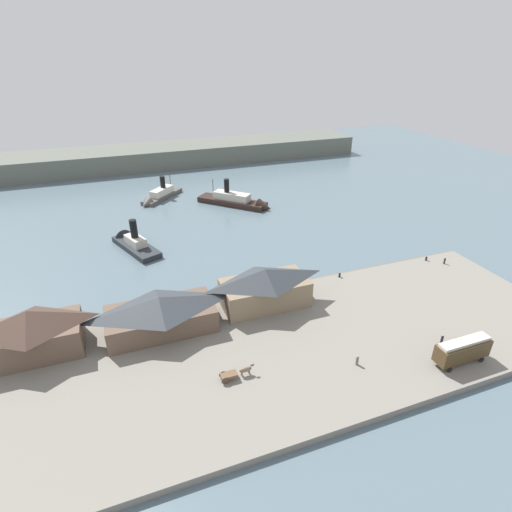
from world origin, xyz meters
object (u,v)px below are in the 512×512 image
at_px(ferry_shed_east_terminal, 160,313).
at_px(ferry_shed_west_terminal, 265,287).
at_px(pedestrian_near_west_shed, 445,261).
at_px(pedestrian_at_waters_edge, 357,361).
at_px(mooring_post_center_west, 340,275).
at_px(ferry_shed_central_terminal, 32,332).
at_px(ferry_mid_harbor, 239,201).
at_px(ferry_outer_harbor, 132,242).
at_px(mooring_post_west, 426,259).
at_px(street_tram, 463,349).
at_px(ferry_departing_north, 159,196).
at_px(pedestrian_walking_east, 442,339).
at_px(horse_cart, 236,373).

distance_m(ferry_shed_east_terminal, ferry_shed_west_terminal, 20.17).
relative_size(pedestrian_near_west_shed, pedestrian_at_waters_edge, 0.91).
xyz_separation_m(pedestrian_at_waters_edge, mooring_post_center_west, (11.79, 25.00, -0.36)).
xyz_separation_m(ferry_shed_central_terminal, ferry_shed_west_terminal, (40.43, 0.02, -0.22)).
relative_size(pedestrian_near_west_shed, ferry_mid_harbor, 0.07).
relative_size(ferry_shed_central_terminal, ferry_outer_harbor, 0.78).
bearing_deg(mooring_post_west, ferry_mid_harbor, 118.32).
bearing_deg(pedestrian_at_waters_edge, street_tram, -18.15).
bearing_deg(ferry_shed_east_terminal, street_tram, -30.20).
bearing_deg(street_tram, ferry_shed_east_terminal, 149.80).
distance_m(ferry_outer_harbor, ferry_departing_north, 36.20).
relative_size(ferry_shed_east_terminal, pedestrian_near_west_shed, 11.89).
bearing_deg(ferry_departing_north, pedestrian_walking_east, -69.97).
bearing_deg(pedestrian_at_waters_edge, ferry_departing_north, 100.74).
distance_m(mooring_post_center_west, ferry_departing_north, 74.52).
xyz_separation_m(street_tram, pedestrian_at_waters_edge, (-15.83, 5.19, -1.70)).
bearing_deg(ferry_shed_west_terminal, mooring_post_west, 4.87).
xyz_separation_m(mooring_post_west, ferry_outer_harbor, (-64.75, 34.62, -0.34)).
distance_m(mooring_post_west, mooring_post_center_west, 23.36).
bearing_deg(pedestrian_at_waters_edge, ferry_shed_central_terminal, 156.38).
xyz_separation_m(mooring_post_west, ferry_departing_north, (-52.87, 68.81, -0.27)).
xyz_separation_m(ferry_outer_harbor, ferry_departing_north, (11.88, 34.20, 0.06)).
bearing_deg(ferry_shed_central_terminal, pedestrian_near_west_shed, 0.58).
distance_m(ferry_shed_central_terminal, street_tram, 68.95).
height_order(ferry_shed_west_terminal, ferry_outer_harbor, ferry_shed_west_terminal).
relative_size(pedestrian_walking_east, ferry_departing_north, 0.10).
distance_m(street_tram, ferry_mid_harbor, 84.18).
bearing_deg(ferry_departing_north, pedestrian_near_west_shed, -52.11).
height_order(mooring_post_center_west, ferry_departing_north, ferry_departing_north).
height_order(ferry_shed_west_terminal, pedestrian_near_west_shed, ferry_shed_west_terminal).
distance_m(horse_cart, pedestrian_at_waters_edge, 19.40).
height_order(horse_cart, ferry_departing_north, ferry_departing_north).
bearing_deg(horse_cart, mooring_post_center_west, 34.31).
relative_size(ferry_shed_east_terminal, ferry_departing_north, 1.13).
distance_m(ferry_shed_west_terminal, street_tram, 35.11).
xyz_separation_m(horse_cart, ferry_departing_north, (1.27, 89.43, -0.75)).
height_order(ferry_shed_central_terminal, ferry_outer_harbor, ferry_shed_central_terminal).
height_order(ferry_shed_central_terminal, ferry_mid_harbor, ferry_shed_central_terminal).
relative_size(mooring_post_west, ferry_departing_north, 0.05).
bearing_deg(ferry_mid_harbor, ferry_departing_north, 147.82).
relative_size(ferry_shed_east_terminal, mooring_post_west, 21.32).
relative_size(street_tram, horse_cart, 1.71).
distance_m(horse_cart, ferry_mid_harbor, 78.54).
bearing_deg(pedestrian_near_west_shed, street_tram, -129.35).
xyz_separation_m(ferry_shed_west_terminal, pedestrian_at_waters_edge, (7.52, -20.98, -3.16)).
bearing_deg(mooring_post_west, mooring_post_center_west, 179.06).
relative_size(ferry_shed_east_terminal, ferry_shed_west_terminal, 1.13).
bearing_deg(pedestrian_walking_east, mooring_post_center_west, 100.50).
height_order(horse_cart, mooring_post_center_west, horse_cart).
bearing_deg(ferry_shed_west_terminal, ferry_mid_harbor, 76.59).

